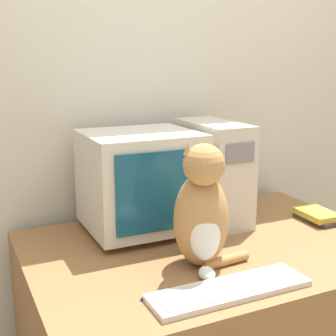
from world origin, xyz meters
TOP-DOWN VIEW (x-y plane):
  - wall_back at (0.00, 0.99)m, footprint 7.00×0.05m
  - desk at (0.00, 0.46)m, footprint 1.35×0.93m
  - crt_monitor at (-0.19, 0.70)m, footprint 0.43×0.39m
  - computer_tower at (0.14, 0.70)m, footprint 0.18×0.39m
  - keyboard at (-0.15, 0.12)m, footprint 0.50×0.14m
  - cat at (-0.13, 0.32)m, footprint 0.28×0.27m
  - book_stack at (0.54, 0.49)m, footprint 0.14×0.19m
  - pen at (-0.32, 0.18)m, footprint 0.15×0.02m

SIDE VIEW (x-z plane):
  - desk at x=0.00m, z-range 0.00..0.77m
  - pen at x=-0.32m, z-range 0.77..0.78m
  - keyboard at x=-0.15m, z-range 0.77..0.79m
  - book_stack at x=0.54m, z-range 0.77..0.82m
  - cat at x=-0.13m, z-range 0.75..1.17m
  - crt_monitor at x=-0.19m, z-range 0.78..1.18m
  - computer_tower at x=0.14m, z-range 0.77..1.19m
  - wall_back at x=0.00m, z-range 0.00..2.50m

